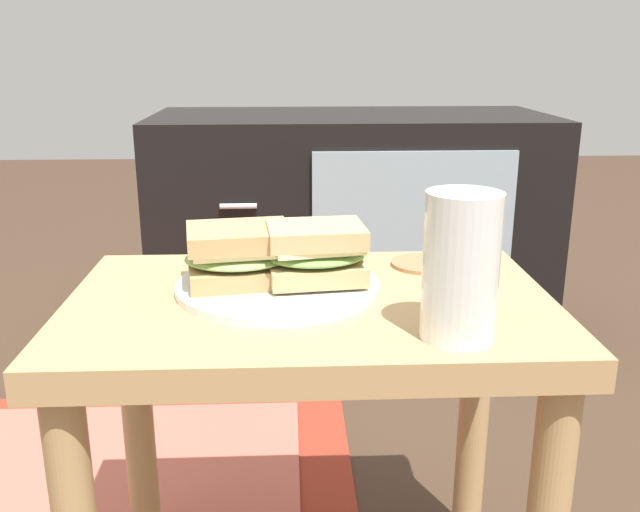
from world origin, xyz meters
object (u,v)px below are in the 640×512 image
sandwich_back (316,253)px  beer_glass (461,269)px  tv_cabinet (350,230)px  sandwich_front (239,255)px  coaster (423,264)px  plate (278,286)px

sandwich_back → beer_glass: (0.13, -0.14, 0.02)m
tv_cabinet → beer_glass: (0.01, -1.07, 0.24)m
sandwich_front → coaster: (0.23, 0.08, -0.04)m
tv_cabinet → coaster: (0.02, -0.83, 0.17)m
tv_cabinet → coaster: 0.85m
sandwich_front → coaster: bearing=19.0°
plate → sandwich_back: sandwich_back is taller
coaster → sandwich_back: bearing=-148.4°
beer_glass → sandwich_front: bearing=145.8°
plate → sandwich_front: size_ratio=1.69×
sandwich_front → beer_glass: (0.22, -0.15, 0.03)m
sandwich_front → sandwich_back: (0.09, -0.01, 0.00)m
coaster → beer_glass: bearing=-92.5°
sandwich_back → coaster: size_ratio=1.57×
sandwich_front → coaster: size_ratio=1.73×
sandwich_back → beer_glass: bearing=-47.0°
tv_cabinet → sandwich_front: tv_cabinet is taller
sandwich_back → plate: bearing=174.7°
sandwich_back → coaster: bearing=31.6°
sandwich_back → tv_cabinet: bearing=82.3°
tv_cabinet → plate: tv_cabinet is taller
plate → beer_glass: (0.18, -0.15, 0.07)m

